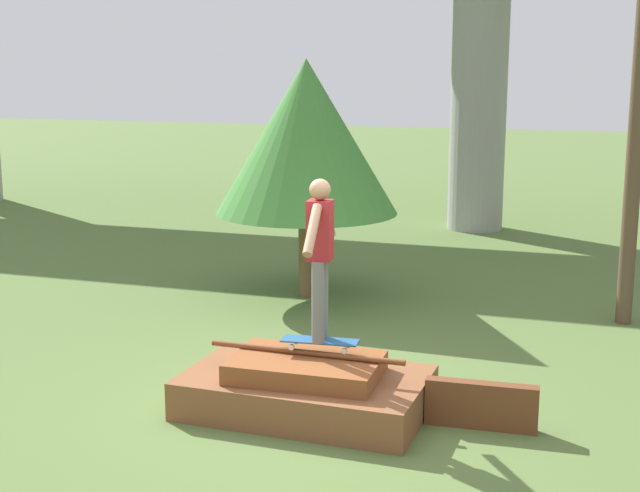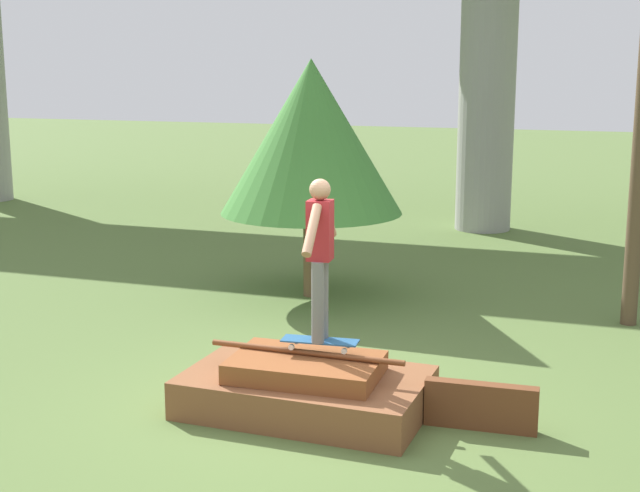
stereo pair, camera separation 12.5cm
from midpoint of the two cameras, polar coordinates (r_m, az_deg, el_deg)
name	(u,v)px [view 2 (the right image)]	position (r m, az deg, el deg)	size (l,w,h in m)	color
ground_plane	(306,410)	(8.63, -0.49, -10.48)	(80.00, 80.00, 0.00)	#567038
scrap_pile	(306,388)	(8.54, -0.49, -9.07)	(2.28, 1.41, 0.61)	brown
scrap_plank_loose	(481,406)	(8.29, 10.69, -10.04)	(1.02, 0.19, 0.43)	brown
skateboard	(320,341)	(8.43, 0.43, -6.12)	(0.74, 0.29, 0.09)	#23517F
skater	(320,249)	(8.20, 0.44, -0.21)	(0.24, 1.07, 1.53)	slate
tree_behind_left	(311,137)	(12.40, -0.27, 6.97)	(2.55, 2.55, 3.33)	brown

